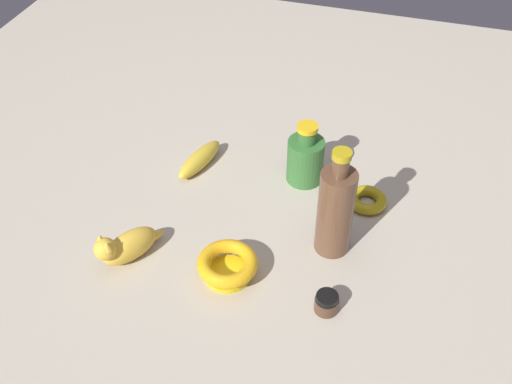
{
  "coord_description": "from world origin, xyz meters",
  "views": [
    {
      "loc": [
        -0.9,
        -0.27,
        0.91
      ],
      "look_at": [
        0.0,
        0.0,
        0.06
      ],
      "focal_mm": 43.2,
      "sensor_mm": 36.0,
      "label": 1
    }
  ],
  "objects_px": {
    "nail_polish_jar": "(327,303)",
    "bottle_tall": "(335,210)",
    "bowl": "(229,266)",
    "bangle": "(367,200)",
    "cat_figurine": "(125,246)",
    "banana": "(200,159)",
    "bottle_short": "(305,158)"
  },
  "relations": [
    {
      "from": "nail_polish_jar",
      "to": "bottle_tall",
      "type": "bearing_deg",
      "value": 8.14
    },
    {
      "from": "bowl",
      "to": "bangle",
      "type": "bearing_deg",
      "value": -38.57
    },
    {
      "from": "cat_figurine",
      "to": "bowl",
      "type": "bearing_deg",
      "value": -85.46
    },
    {
      "from": "bottle_tall",
      "to": "bowl",
      "type": "bearing_deg",
      "value": 127.51
    },
    {
      "from": "cat_figurine",
      "to": "nail_polish_jar",
      "type": "height_order",
      "value": "cat_figurine"
    },
    {
      "from": "banana",
      "to": "bangle",
      "type": "xyz_separation_m",
      "value": [
        -0.02,
        -0.39,
        -0.01
      ]
    },
    {
      "from": "bottle_tall",
      "to": "bottle_short",
      "type": "bearing_deg",
      "value": 28.25
    },
    {
      "from": "nail_polish_jar",
      "to": "banana",
      "type": "relative_size",
      "value": 0.29
    },
    {
      "from": "bottle_tall",
      "to": "bangle",
      "type": "bearing_deg",
      "value": -18.49
    },
    {
      "from": "bottle_tall",
      "to": "bangle",
      "type": "height_order",
      "value": "bottle_tall"
    },
    {
      "from": "bottle_short",
      "to": "bowl",
      "type": "xyz_separation_m",
      "value": [
        -0.32,
        0.07,
        -0.03
      ]
    },
    {
      "from": "cat_figurine",
      "to": "bottle_short",
      "type": "relative_size",
      "value": 0.94
    },
    {
      "from": "cat_figurine",
      "to": "nail_polish_jar",
      "type": "relative_size",
      "value": 3.09
    },
    {
      "from": "cat_figurine",
      "to": "bangle",
      "type": "height_order",
      "value": "cat_figurine"
    },
    {
      "from": "cat_figurine",
      "to": "bottle_tall",
      "type": "bearing_deg",
      "value": -68.54
    },
    {
      "from": "bottle_short",
      "to": "banana",
      "type": "height_order",
      "value": "bottle_short"
    },
    {
      "from": "banana",
      "to": "bangle",
      "type": "bearing_deg",
      "value": 102.18
    },
    {
      "from": "cat_figurine",
      "to": "nail_polish_jar",
      "type": "bearing_deg",
      "value": -91.09
    },
    {
      "from": "bottle_short",
      "to": "bowl",
      "type": "distance_m",
      "value": 0.33
    },
    {
      "from": "bangle",
      "to": "banana",
      "type": "bearing_deg",
      "value": 87.57
    },
    {
      "from": "banana",
      "to": "bowl",
      "type": "xyz_separation_m",
      "value": [
        -0.29,
        -0.17,
        0.01
      ]
    },
    {
      "from": "cat_figurine",
      "to": "banana",
      "type": "xyz_separation_m",
      "value": [
        0.31,
        -0.04,
        -0.02
      ]
    },
    {
      "from": "bowl",
      "to": "banana",
      "type": "bearing_deg",
      "value": 30.09
    },
    {
      "from": "bangle",
      "to": "cat_figurine",
      "type": "bearing_deg",
      "value": 124.5
    },
    {
      "from": "nail_polish_jar",
      "to": "banana",
      "type": "distance_m",
      "value": 0.48
    },
    {
      "from": "bottle_short",
      "to": "cat_figurine",
      "type": "bearing_deg",
      "value": 140.6
    },
    {
      "from": "bottle_short",
      "to": "bowl",
      "type": "bearing_deg",
      "value": 167.5
    },
    {
      "from": "nail_polish_jar",
      "to": "bottle_tall",
      "type": "height_order",
      "value": "bottle_tall"
    },
    {
      "from": "bottle_short",
      "to": "bangle",
      "type": "distance_m",
      "value": 0.16
    },
    {
      "from": "bottle_short",
      "to": "bangle",
      "type": "xyz_separation_m",
      "value": [
        -0.04,
        -0.15,
        -0.05
      ]
    },
    {
      "from": "bangle",
      "to": "bottle_short",
      "type": "bearing_deg",
      "value": 73.56
    },
    {
      "from": "bottle_short",
      "to": "nail_polish_jar",
      "type": "distance_m",
      "value": 0.37
    }
  ]
}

